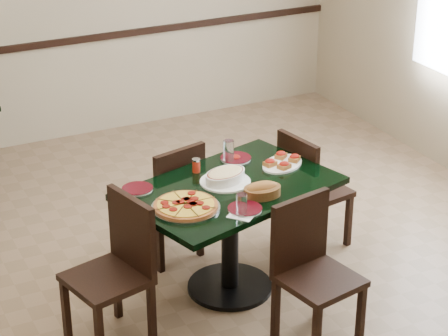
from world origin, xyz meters
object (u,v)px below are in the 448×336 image
bruschetta_platter (282,162)px  lasagna_casserole (225,176)px  chair_near (311,264)px  chair_far (171,197)px  bread_basket (262,190)px  main_table (230,212)px  pepperoni_pizza (186,206)px  chair_left (118,263)px  chair_right (308,185)px

bruschetta_platter → lasagna_casserole: bearing=159.7°
chair_near → lasagna_casserole: chair_near is taller
chair_far → bread_basket: 0.85m
main_table → bread_basket: (0.11, -0.21, 0.22)m
main_table → bruschetta_platter: bearing=0.0°
main_table → bruschetta_platter: size_ratio=3.71×
chair_far → pepperoni_pizza: (-0.19, -0.68, 0.29)m
lasagna_casserole → bread_basket: bread_basket is taller
lasagna_casserole → bruschetta_platter: (0.45, 0.07, -0.02)m
chair_left → pepperoni_pizza: chair_left is taller
chair_near → pepperoni_pizza: (-0.56, 0.50, 0.27)m
pepperoni_pizza → lasagna_casserole: bearing=29.7°
pepperoni_pizza → bruschetta_platter: bearing=18.9°
chair_right → bruschetta_platter: chair_right is taller
chair_left → main_table: bearing=88.1°
chair_far → lasagna_casserole: (0.17, -0.47, 0.32)m
pepperoni_pizza → chair_near: bearing=-41.9°
main_table → chair_far: size_ratio=1.72×
main_table → lasagna_casserole: bearing=82.8°
chair_left → chair_right: bearing=91.9°
chair_left → lasagna_casserole: (0.81, 0.23, 0.29)m
chair_far → chair_right: chair_far is taller
chair_left → bruschetta_platter: bearing=89.3°
bread_basket → main_table: bearing=122.6°
chair_left → pepperoni_pizza: size_ratio=2.21×
chair_far → bruschetta_platter: size_ratio=2.16×
chair_near → pepperoni_pizza: size_ratio=2.16×
pepperoni_pizza → lasagna_casserole: 0.42m
chair_left → lasagna_casserole: bearing=91.8°
chair_far → chair_left: size_ratio=0.95×
chair_far → pepperoni_pizza: 0.76m
pepperoni_pizza → bread_basket: bread_basket is taller
main_table → bread_basket: bearing=-78.2°
chair_right → lasagna_casserole: (-0.74, -0.21, 0.32)m
chair_right → pepperoni_pizza: 1.22m
main_table → chair_left: 0.84m
chair_right → bread_basket: chair_right is taller
main_table → chair_far: (-0.18, 0.53, -0.09)m
bread_basket → bruschetta_platter: 0.47m
lasagna_casserole → pepperoni_pizza: bearing=-167.3°
chair_left → bread_basket: 0.97m
pepperoni_pizza → bruschetta_platter: size_ratio=1.03×
lasagna_casserole → bread_basket: size_ratio=1.32×
pepperoni_pizza → bread_basket: size_ratio=1.64×
pepperoni_pizza → bread_basket: bearing=-6.8°
chair_left → lasagna_casserole: chair_left is taller
main_table → pepperoni_pizza: (-0.37, -0.15, 0.20)m
chair_near → chair_right: size_ratio=1.03×
chair_far → bread_basket: chair_far is taller
chair_far → chair_right: size_ratio=1.00×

